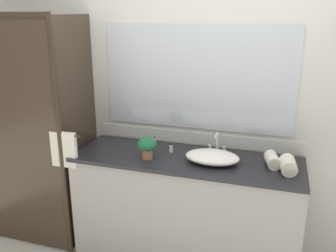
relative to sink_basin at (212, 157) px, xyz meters
name	(u,v)px	position (x,y,z in m)	size (l,w,h in m)	color
wall_back_with_mirror	(197,98)	(-0.21, 0.37, 0.36)	(4.40, 0.06, 2.60)	silver
vanity_cabinet	(186,208)	(-0.21, 0.03, -0.49)	(1.80, 0.58, 0.90)	#9E9993
shower_enclosure	(32,135)	(-1.49, -0.16, 0.08)	(1.20, 0.59, 2.00)	#2D2319
sink_basin	(212,157)	(0.00, 0.00, 0.00)	(0.41, 0.29, 0.09)	white
faucet	(217,146)	(0.00, 0.20, 0.01)	(0.17, 0.13, 0.18)	silver
potted_plant	(147,146)	(-0.50, -0.08, 0.06)	(0.15, 0.15, 0.17)	#B77A51
amenity_bottle_lotion	(155,141)	(-0.54, 0.21, -0.01)	(0.02, 0.02, 0.08)	silver
amenity_bottle_conditioner	(171,148)	(-0.36, 0.11, -0.01)	(0.03, 0.03, 0.07)	white
rolled_towel_near_edge	(288,165)	(0.55, -0.02, 0.01)	(0.11, 0.11, 0.18)	silver
rolled_towel_middle	(272,160)	(0.44, 0.06, 0.01)	(0.10, 0.10, 0.19)	silver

